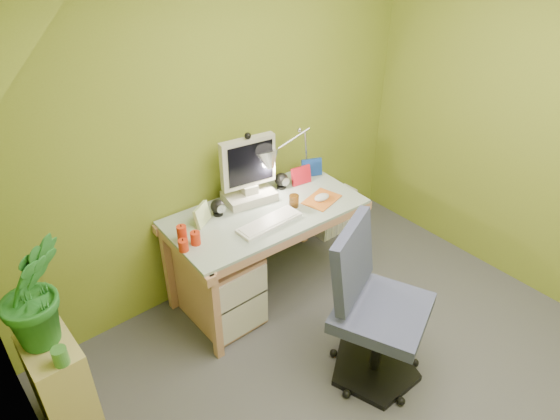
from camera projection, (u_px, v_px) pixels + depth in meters
floor at (390, 406)px, 2.97m from camera, size 3.20×3.20×0.01m
wall_back at (221, 126)px, 3.34m from camera, size 3.20×0.01×2.40m
slope_ceiling at (231, 187)px, 1.42m from camera, size 1.10×3.20×1.10m
desk at (266, 252)px, 3.61m from camera, size 1.34×0.72×0.70m
monitor at (248, 165)px, 3.38m from camera, size 0.43×0.29×0.54m
speaker_left at (218, 208)px, 3.34m from camera, size 0.11×0.11×0.11m
speaker_right at (281, 181)px, 3.63m from camera, size 0.10×0.10×0.12m
keyboard at (269, 223)px, 3.27m from camera, size 0.45×0.16×0.02m
mousepad at (322, 199)px, 3.52m from camera, size 0.29×0.24×0.01m
mouse at (322, 197)px, 3.51m from camera, size 0.13×0.09×0.04m
amber_tumbler at (294, 201)px, 3.43m from camera, size 0.08×0.08×0.08m
candle_cluster at (185, 237)px, 3.07m from camera, size 0.17×0.15×0.11m
photo_frame_red at (301, 175)px, 3.68m from camera, size 0.15×0.04×0.13m
photo_frame_blue at (312, 167)px, 3.78m from camera, size 0.15×0.08×0.13m
photo_frame_green at (202, 215)px, 3.26m from camera, size 0.14×0.10×0.13m
desk_lamp at (299, 141)px, 3.60m from camera, size 0.59×0.30×0.60m
side_ledge at (63, 389)px, 2.69m from camera, size 0.24×0.37×0.64m
potted_plant at (34, 291)px, 2.39m from camera, size 0.34×0.28×0.61m
green_cup at (60, 356)px, 2.40m from camera, size 0.08×0.08×0.09m
task_chair at (383, 309)px, 2.89m from camera, size 0.76×0.76×1.05m
radiator at (335, 212)px, 4.33m from camera, size 0.37×0.15×0.37m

